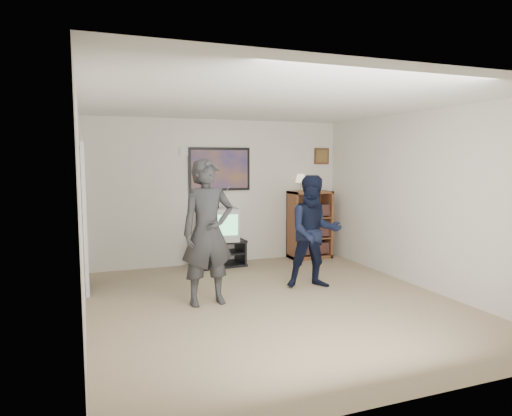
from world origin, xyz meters
TOP-DOWN VIEW (x-y plane):
  - room_shell at (0.00, 0.35)m, footprint 4.51×5.00m
  - media_stand at (-0.11, 2.23)m, footprint 0.93×0.55m
  - crt_television at (-0.11, 2.23)m, footprint 0.72×0.63m
  - bookshelf at (1.66, 2.28)m, footprint 0.75×0.43m
  - table_lamp at (1.48, 2.30)m, footprint 0.20×0.20m
  - person_tall at (-0.79, 0.31)m, footprint 0.70×0.48m
  - person_short at (0.81, 0.51)m, footprint 0.90×0.78m
  - controller_left at (-0.78, 0.48)m, footprint 0.06×0.13m
  - controller_right at (0.86, 0.76)m, footprint 0.06×0.12m
  - poster at (0.00, 2.48)m, footprint 1.10×0.03m
  - air_vent at (-0.55, 2.48)m, footprint 0.28×0.02m
  - small_picture at (2.00, 2.48)m, footprint 0.30×0.03m
  - doorway at (-2.23, 1.60)m, footprint 0.03×0.85m

SIDE VIEW (x-z plane):
  - media_stand at x=-0.11m, z-range 0.00..0.45m
  - bookshelf at x=1.66m, z-range 0.00..1.24m
  - crt_television at x=-0.11m, z-range 0.45..1.00m
  - person_short at x=0.81m, z-range 0.00..1.60m
  - person_tall at x=-0.79m, z-range 0.00..1.83m
  - controller_right at x=0.86m, z-range 0.98..1.02m
  - doorway at x=-2.23m, z-range 0.00..2.00m
  - room_shell at x=0.00m, z-range 0.00..2.50m
  - controller_left at x=-0.78m, z-range 1.26..1.30m
  - table_lamp at x=1.48m, z-range 1.24..1.55m
  - poster at x=0.00m, z-range 1.27..2.02m
  - small_picture at x=2.00m, z-range 1.73..2.03m
  - air_vent at x=-0.55m, z-range 1.88..2.02m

